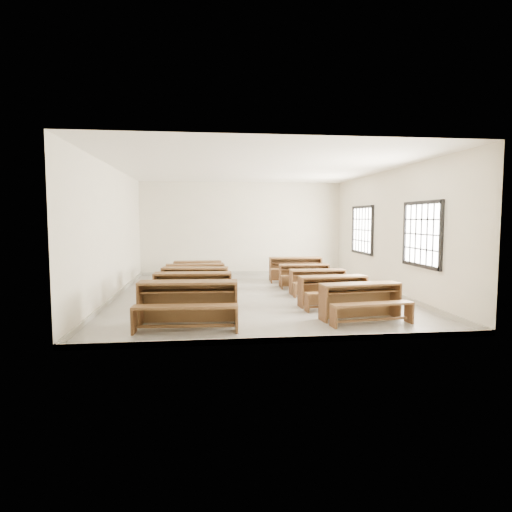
{
  "coord_description": "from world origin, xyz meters",
  "views": [
    {
      "loc": [
        -1.25,
        -10.69,
        1.94
      ],
      "look_at": [
        0.0,
        0.0,
        1.0
      ],
      "focal_mm": 30.0,
      "sensor_mm": 36.0,
      "label": 1
    }
  ],
  "objects": [
    {
      "name": "desk_set_9",
      "position": [
        1.53,
        2.38,
        0.43
      ],
      "size": [
        1.69,
        0.96,
        0.73
      ],
      "rotation": [
        0.0,
        0.0,
        -0.07
      ],
      "color": "brown",
      "rests_on": "ground"
    },
    {
      "name": "desk_set_7",
      "position": [
        1.59,
        -0.06,
        0.37
      ],
      "size": [
        1.43,
        0.75,
        0.64
      ],
      "rotation": [
        0.0,
        0.0,
        0.01
      ],
      "color": "brown",
      "rests_on": "ground"
    },
    {
      "name": "desk_set_8",
      "position": [
        1.53,
        1.21,
        0.37
      ],
      "size": [
        1.45,
        0.81,
        0.64
      ],
      "rotation": [
        0.0,
        0.0,
        -0.06
      ],
      "color": "brown",
      "rests_on": "ground"
    },
    {
      "name": "desk_set_4",
      "position": [
        -1.51,
        2.4,
        0.38
      ],
      "size": [
        1.45,
        0.77,
        0.65
      ],
      "rotation": [
        0.0,
        0.0,
        -0.01
      ],
      "color": "brown",
      "rests_on": "ground"
    },
    {
      "name": "desk_set_5",
      "position": [
        1.7,
        -2.88,
        0.41
      ],
      "size": [
        1.65,
        1.0,
        0.7
      ],
      "rotation": [
        0.0,
        0.0,
        0.12
      ],
      "color": "brown",
      "rests_on": "ground"
    },
    {
      "name": "room",
      "position": [
        0.09,
        0.0,
        2.14
      ],
      "size": [
        8.5,
        8.5,
        3.2
      ],
      "color": "gray",
      "rests_on": "ground"
    },
    {
      "name": "desk_set_3",
      "position": [
        -1.55,
        1.01,
        0.41
      ],
      "size": [
        1.65,
        0.97,
        0.71
      ],
      "rotation": [
        0.0,
        0.0,
        0.1
      ],
      "color": "brown",
      "rests_on": "ground"
    },
    {
      "name": "desk_set_6",
      "position": [
        1.54,
        -1.61,
        0.4
      ],
      "size": [
        1.57,
        0.89,
        0.68
      ],
      "rotation": [
        0.0,
        0.0,
        0.07
      ],
      "color": "brown",
      "rests_on": "ground"
    },
    {
      "name": "desk_set_0",
      "position": [
        -1.59,
        -2.94,
        0.47
      ],
      "size": [
        1.84,
        1.02,
        0.81
      ],
      "rotation": [
        0.0,
        0.0,
        -0.05
      ],
      "color": "brown",
      "rests_on": "ground"
    },
    {
      "name": "desk_set_1",
      "position": [
        -1.55,
        -1.34,
        0.44
      ],
      "size": [
        1.73,
        0.95,
        0.76
      ],
      "rotation": [
        0.0,
        0.0,
        -0.04
      ],
      "color": "brown",
      "rests_on": "ground"
    },
    {
      "name": "desk_set_2",
      "position": [
        -1.54,
        -0.07,
        0.43
      ],
      "size": [
        1.71,
        1.01,
        0.74
      ],
      "rotation": [
        0.0,
        0.0,
        -0.1
      ],
      "color": "brown",
      "rests_on": "ground"
    }
  ]
}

